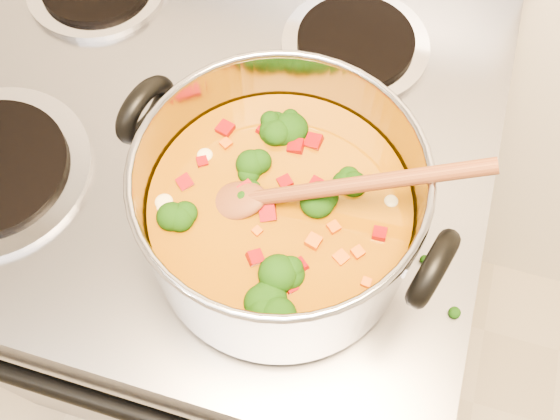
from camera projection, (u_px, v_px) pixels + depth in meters
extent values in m
cube|color=gray|center=(217.00, 249.00, 1.19)|extent=(0.78, 0.68, 0.92)
cylinder|color=black|center=(94.00, 400.00, 0.74)|extent=(0.66, 0.02, 0.02)
cylinder|color=#A5A5AD|center=(291.00, 251.00, 0.69)|extent=(0.24, 0.24, 0.01)
cylinder|color=black|center=(291.00, 249.00, 0.68)|extent=(0.18, 0.18, 0.01)
cylinder|color=#A5A5AD|center=(355.00, 45.00, 0.82)|extent=(0.19, 0.19, 0.01)
cylinder|color=black|center=(356.00, 41.00, 0.81)|extent=(0.15, 0.15, 0.01)
cylinder|color=#A0A0A8|center=(280.00, 209.00, 0.62)|extent=(0.27, 0.27, 0.15)
torus|color=#A0A0A8|center=(280.00, 172.00, 0.55)|extent=(0.28, 0.28, 0.01)
cylinder|color=#854F0C|center=(280.00, 222.00, 0.64)|extent=(0.26, 0.26, 0.09)
torus|color=black|center=(146.00, 110.00, 0.61)|extent=(0.04, 0.08, 0.08)
torus|color=black|center=(433.00, 268.00, 0.53)|extent=(0.04, 0.08, 0.08)
ellipsoid|color=black|center=(299.00, 128.00, 0.64)|extent=(0.04, 0.04, 0.03)
ellipsoid|color=black|center=(306.00, 265.00, 0.57)|extent=(0.04, 0.04, 0.03)
ellipsoid|color=black|center=(233.00, 285.00, 0.56)|extent=(0.04, 0.04, 0.03)
ellipsoid|color=black|center=(299.00, 115.00, 0.65)|extent=(0.04, 0.04, 0.03)
ellipsoid|color=black|center=(280.00, 240.00, 0.58)|extent=(0.04, 0.04, 0.03)
ellipsoid|color=black|center=(288.00, 164.00, 0.62)|extent=(0.04, 0.04, 0.03)
ellipsoid|color=black|center=(339.00, 118.00, 0.64)|extent=(0.04, 0.04, 0.03)
ellipsoid|color=black|center=(379.00, 270.00, 0.57)|extent=(0.04, 0.04, 0.03)
ellipsoid|color=black|center=(269.00, 245.00, 0.58)|extent=(0.04, 0.04, 0.03)
ellipsoid|color=black|center=(263.00, 162.00, 0.62)|extent=(0.04, 0.04, 0.03)
ellipsoid|color=black|center=(217.00, 217.00, 0.59)|extent=(0.04, 0.04, 0.03)
ellipsoid|color=#9F0518|center=(287.00, 106.00, 0.65)|extent=(0.01, 0.01, 0.01)
ellipsoid|color=#9F0518|center=(304.00, 139.00, 0.63)|extent=(0.01, 0.01, 0.01)
ellipsoid|color=#9F0518|center=(196.00, 156.00, 0.62)|extent=(0.01, 0.01, 0.01)
ellipsoid|color=#9F0518|center=(235.00, 282.00, 0.56)|extent=(0.01, 0.01, 0.01)
ellipsoid|color=#9F0518|center=(212.00, 131.00, 0.64)|extent=(0.01, 0.01, 0.01)
ellipsoid|color=#9F0518|center=(377.00, 149.00, 0.63)|extent=(0.01, 0.01, 0.01)
ellipsoid|color=#9F0518|center=(310.00, 246.00, 0.58)|extent=(0.01, 0.01, 0.01)
ellipsoid|color=#9F0518|center=(353.00, 189.00, 0.61)|extent=(0.01, 0.01, 0.01)
ellipsoid|color=#9F0518|center=(385.00, 198.00, 0.60)|extent=(0.01, 0.01, 0.01)
ellipsoid|color=#9F0518|center=(275.00, 235.00, 0.59)|extent=(0.01, 0.01, 0.01)
ellipsoid|color=#9F0518|center=(244.00, 242.00, 0.58)|extent=(0.01, 0.01, 0.01)
ellipsoid|color=#9F0518|center=(229.00, 285.00, 0.56)|extent=(0.01, 0.01, 0.01)
ellipsoid|color=#9F0518|center=(321.00, 146.00, 0.63)|extent=(0.01, 0.01, 0.01)
ellipsoid|color=#9F0518|center=(310.00, 306.00, 0.55)|extent=(0.01, 0.01, 0.01)
ellipsoid|color=#CF4F0B|center=(342.00, 141.00, 0.63)|extent=(0.01, 0.01, 0.01)
ellipsoid|color=#CF4F0B|center=(328.00, 136.00, 0.64)|extent=(0.01, 0.01, 0.01)
ellipsoid|color=#CF4F0B|center=(200.00, 229.00, 0.59)|extent=(0.01, 0.01, 0.01)
ellipsoid|color=#CF4F0B|center=(346.00, 292.00, 0.56)|extent=(0.01, 0.01, 0.01)
ellipsoid|color=#CF4F0B|center=(308.00, 136.00, 0.64)|extent=(0.01, 0.01, 0.01)
ellipsoid|color=#CF4F0B|center=(236.00, 190.00, 0.61)|extent=(0.01, 0.01, 0.01)
ellipsoid|color=#CF4F0B|center=(359.00, 287.00, 0.56)|extent=(0.01, 0.01, 0.01)
ellipsoid|color=#CF4F0B|center=(395.00, 213.00, 0.60)|extent=(0.01, 0.01, 0.01)
ellipsoid|color=beige|center=(266.00, 259.00, 0.58)|extent=(0.02, 0.02, 0.01)
ellipsoid|color=beige|center=(184.00, 156.00, 0.62)|extent=(0.02, 0.02, 0.01)
ellipsoid|color=beige|center=(278.00, 182.00, 0.61)|extent=(0.02, 0.02, 0.01)
ellipsoid|color=beige|center=(270.00, 172.00, 0.62)|extent=(0.02, 0.02, 0.01)
ellipsoid|color=beige|center=(333.00, 241.00, 0.58)|extent=(0.02, 0.02, 0.01)
ellipsoid|color=brown|center=(234.00, 201.00, 0.60)|extent=(0.08, 0.06, 0.04)
cylinder|color=brown|center=(357.00, 185.00, 0.56)|extent=(0.23, 0.07, 0.10)
ellipsoid|color=black|center=(457.00, 301.00, 0.66)|extent=(0.01, 0.01, 0.01)
ellipsoid|color=black|center=(370.00, 142.00, 0.75)|extent=(0.01, 0.01, 0.01)
ellipsoid|color=black|center=(103.00, 232.00, 0.70)|extent=(0.01, 0.01, 0.01)
ellipsoid|color=black|center=(461.00, 276.00, 0.68)|extent=(0.01, 0.01, 0.01)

